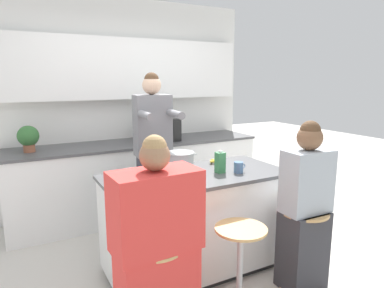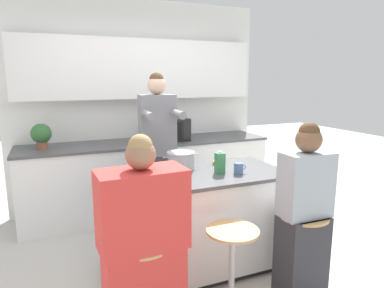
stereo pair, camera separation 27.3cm
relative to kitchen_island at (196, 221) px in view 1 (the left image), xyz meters
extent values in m
plane|color=beige|center=(0.00, 0.00, -0.45)|extent=(16.00, 16.00, 0.00)
cube|color=silver|center=(0.00, 1.88, 0.90)|extent=(3.33, 0.06, 2.70)
cube|color=white|center=(0.00, 1.77, 1.37)|extent=(3.07, 0.16, 0.75)
cube|color=white|center=(0.00, 1.49, 0.00)|extent=(3.07, 0.67, 0.90)
cube|color=#4C4C4F|center=(0.00, 1.49, 0.46)|extent=(3.10, 0.70, 0.03)
cube|color=black|center=(0.00, 0.00, -0.42)|extent=(1.48, 0.65, 0.06)
cube|color=white|center=(0.00, 0.00, 0.01)|extent=(1.56, 0.73, 0.80)
cube|color=#4C4C4F|center=(0.00, 0.00, 0.43)|extent=(1.60, 0.77, 0.03)
cylinder|color=tan|center=(-0.64, -0.61, 0.20)|extent=(0.38, 0.38, 0.02)
cylinder|color=#B7BABC|center=(0.00, -0.66, -0.13)|extent=(0.04, 0.04, 0.62)
cylinder|color=tan|center=(0.00, -0.66, 0.20)|extent=(0.38, 0.38, 0.02)
cylinder|color=tan|center=(0.64, -0.65, -0.44)|extent=(0.38, 0.38, 0.01)
cylinder|color=#B7BABC|center=(0.64, -0.65, -0.13)|extent=(0.04, 0.04, 0.62)
cylinder|color=tan|center=(0.64, -0.65, 0.20)|extent=(0.38, 0.38, 0.02)
cube|color=#383842|center=(-0.13, 0.67, 0.02)|extent=(0.32, 0.25, 0.94)
cube|color=slate|center=(-0.13, 0.67, 0.79)|extent=(0.37, 0.25, 0.61)
cylinder|color=slate|center=(-0.30, 0.41, 0.93)|extent=(0.10, 0.34, 0.07)
cylinder|color=slate|center=(-0.01, 0.38, 0.93)|extent=(0.10, 0.34, 0.07)
sphere|color=#DBB293|center=(-0.13, 0.67, 1.19)|extent=(0.20, 0.20, 0.19)
sphere|color=#513823|center=(-0.13, 0.67, 1.24)|extent=(0.16, 0.16, 0.15)
cube|color=red|center=(-0.65, -0.66, 0.46)|extent=(0.55, 0.31, 0.50)
sphere|color=#936B4C|center=(-0.65, -0.66, 0.80)|extent=(0.19, 0.19, 0.19)
sphere|color=#A37F51|center=(-0.65, -0.66, 0.86)|extent=(0.16, 0.16, 0.15)
cube|color=#333338|center=(0.63, -0.66, -0.12)|extent=(0.36, 0.27, 0.66)
cube|color=#9EA8B2|center=(0.63, -0.66, 0.46)|extent=(0.40, 0.23, 0.50)
sphere|color=brown|center=(0.63, -0.66, 0.81)|extent=(0.20, 0.20, 0.20)
sphere|color=#513823|center=(0.63, -0.66, 0.86)|extent=(0.16, 0.16, 0.16)
cylinder|color=#B7BABC|center=(-0.06, 0.19, 0.52)|extent=(0.24, 0.24, 0.15)
cylinder|color=#B7BABC|center=(-0.06, 0.19, 0.60)|extent=(0.26, 0.26, 0.01)
cylinder|color=#B7BABC|center=(-0.21, 0.19, 0.57)|extent=(0.05, 0.01, 0.01)
cylinder|color=#B7BABC|center=(0.09, 0.19, 0.57)|extent=(0.05, 0.01, 0.01)
cylinder|color=silver|center=(-0.54, 0.11, 0.48)|extent=(0.18, 0.18, 0.08)
cylinder|color=#4C7099|center=(0.34, -0.14, 0.49)|extent=(0.08, 0.08, 0.10)
torus|color=#4C7099|center=(0.40, -0.14, 0.49)|extent=(0.04, 0.01, 0.04)
ellipsoid|color=yellow|center=(0.33, 0.22, 0.46)|extent=(0.11, 0.04, 0.05)
ellipsoid|color=yellow|center=(0.30, 0.25, 0.46)|extent=(0.08, 0.10, 0.05)
ellipsoid|color=yellow|center=(0.36, 0.25, 0.46)|extent=(0.09, 0.09, 0.05)
cube|color=#38844C|center=(0.20, -0.06, 0.53)|extent=(0.07, 0.07, 0.18)
cylinder|color=white|center=(0.20, -0.06, 0.63)|extent=(0.03, 0.03, 0.02)
cube|color=black|center=(0.27, 1.44, 0.62)|extent=(0.46, 0.32, 0.28)
cube|color=black|center=(0.23, 1.28, 0.62)|extent=(0.29, 0.01, 0.22)
cube|color=black|center=(0.43, 1.28, 0.62)|extent=(0.08, 0.01, 0.23)
cylinder|color=#93563D|center=(-1.22, 1.49, 0.52)|extent=(0.12, 0.12, 0.08)
sphere|color=#336633|center=(-1.22, 1.49, 0.65)|extent=(0.22, 0.22, 0.22)
camera|label=1|loc=(-1.39, -2.50, 1.26)|focal=32.00mm
camera|label=2|loc=(-1.14, -2.62, 1.26)|focal=32.00mm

